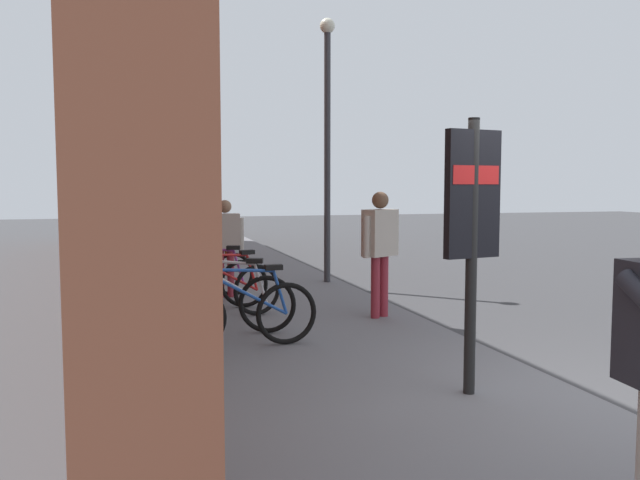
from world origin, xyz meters
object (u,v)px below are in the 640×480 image
(bicycle_under_window, at_px, (223,291))
(bicycle_far_end, at_px, (209,282))
(bicycle_beside_lamp, at_px, (242,314))
(street_lamp, at_px, (327,126))
(transit_info_sign, at_px, (472,212))
(pedestrian_near_bus, at_px, (225,238))
(bicycle_nearest_sign, at_px, (226,301))
(pedestrian_by_facade, at_px, (380,241))
(bicycle_leaning_wall, at_px, (202,274))

(bicycle_under_window, xyz_separation_m, bicycle_far_end, (0.90, 0.08, 0.00))
(bicycle_far_end, bearing_deg, bicycle_beside_lamp, -178.32)
(bicycle_beside_lamp, height_order, street_lamp, street_lamp)
(transit_info_sign, xyz_separation_m, pedestrian_near_bus, (5.57, 1.36, -0.63))
(bicycle_far_end, bearing_deg, pedestrian_near_bus, -23.20)
(bicycle_beside_lamp, bearing_deg, bicycle_under_window, -0.24)
(street_lamp, bearing_deg, bicycle_under_window, 141.07)
(bicycle_nearest_sign, height_order, pedestrian_by_facade, pedestrian_by_facade)
(bicycle_far_end, height_order, pedestrian_by_facade, pedestrian_by_facade)
(bicycle_beside_lamp, xyz_separation_m, street_lamp, (4.59, -2.37, 2.53))
(bicycle_nearest_sign, relative_size, bicycle_leaning_wall, 0.96)
(bicycle_far_end, xyz_separation_m, pedestrian_by_facade, (-1.36, -2.19, 0.67))
(bicycle_beside_lamp, height_order, pedestrian_by_facade, pedestrian_by_facade)
(bicycle_far_end, distance_m, street_lamp, 4.06)
(bicycle_nearest_sign, xyz_separation_m, pedestrian_by_facade, (0.37, -2.18, 0.67))
(bicycle_under_window, xyz_separation_m, street_lamp, (2.93, -2.37, 2.53))
(street_lamp, bearing_deg, pedestrian_near_bus, 119.29)
(bicycle_far_end, bearing_deg, transit_info_sign, -159.83)
(bicycle_beside_lamp, bearing_deg, transit_info_sign, -142.37)
(bicycle_leaning_wall, height_order, pedestrian_near_bus, pedestrian_near_bus)
(street_lamp, bearing_deg, transit_info_sign, 173.93)
(bicycle_beside_lamp, xyz_separation_m, bicycle_nearest_sign, (0.83, 0.07, 0.00))
(pedestrian_by_facade, height_order, pedestrian_near_bus, pedestrian_by_facade)
(bicycle_beside_lamp, distance_m, bicycle_leaning_wall, 3.43)
(bicycle_leaning_wall, relative_size, pedestrian_by_facade, 1.01)
(bicycle_nearest_sign, height_order, transit_info_sign, transit_info_sign)
(transit_info_sign, xyz_separation_m, street_lamp, (6.74, -0.72, 1.32))
(bicycle_beside_lamp, distance_m, street_lamp, 5.75)
(bicycle_beside_lamp, distance_m, bicycle_nearest_sign, 0.84)
(transit_info_sign, height_order, street_lamp, street_lamp)
(bicycle_under_window, relative_size, bicycle_leaning_wall, 0.98)
(transit_info_sign, relative_size, street_lamp, 0.49)
(transit_info_sign, bearing_deg, street_lamp, -6.07)
(bicycle_nearest_sign, bearing_deg, street_lamp, -33.01)
(pedestrian_near_bus, xyz_separation_m, street_lamp, (1.17, -2.08, 1.95))
(pedestrian_near_bus, height_order, street_lamp, street_lamp)
(bicycle_under_window, relative_size, transit_info_sign, 0.72)
(bicycle_far_end, xyz_separation_m, bicycle_leaning_wall, (0.87, 0.02, 0.00))
(bicycle_nearest_sign, distance_m, street_lamp, 5.14)
(bicycle_far_end, bearing_deg, pedestrian_by_facade, -121.93)
(transit_info_sign, bearing_deg, bicycle_nearest_sign, 30.05)
(bicycle_leaning_wall, bearing_deg, street_lamp, -64.88)
(bicycle_beside_lamp, height_order, bicycle_nearest_sign, same)
(bicycle_beside_lamp, bearing_deg, bicycle_nearest_sign, 4.71)
(bicycle_leaning_wall, bearing_deg, bicycle_far_end, -178.67)
(bicycle_far_end, distance_m, transit_info_sign, 5.17)
(bicycle_far_end, height_order, pedestrian_near_bus, pedestrian_near_bus)
(street_lamp, bearing_deg, pedestrian_by_facade, 175.65)
(street_lamp, bearing_deg, bicycle_nearest_sign, 146.99)
(transit_info_sign, relative_size, pedestrian_near_bus, 1.51)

